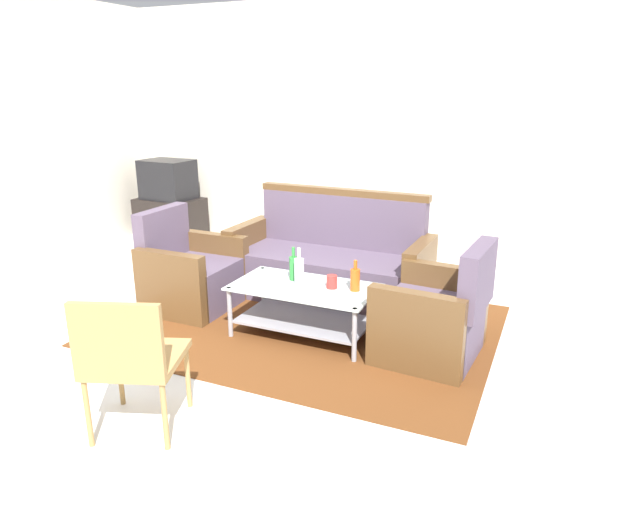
% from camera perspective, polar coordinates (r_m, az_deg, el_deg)
% --- Properties ---
extents(ground_plane, '(14.00, 14.00, 0.00)m').
position_cam_1_polar(ground_plane, '(4.04, -8.15, -10.96)').
color(ground_plane, white).
extents(wall_back, '(6.52, 0.12, 2.80)m').
position_cam_1_polar(wall_back, '(6.38, 6.24, 12.55)').
color(wall_back, silver).
rests_on(wall_back, ground).
extents(rug, '(2.99, 2.16, 0.01)m').
position_cam_1_polar(rug, '(4.60, -1.68, -7.09)').
color(rug, brown).
rests_on(rug, ground).
extents(couch, '(1.81, 0.77, 0.96)m').
position_cam_1_polar(couch, '(5.09, 1.07, -0.94)').
color(couch, '#5B4C60').
rests_on(couch, rug).
extents(armchair_left, '(0.70, 0.76, 0.85)m').
position_cam_1_polar(armchair_left, '(5.02, -12.99, -1.98)').
color(armchair_left, '#5B4C60').
rests_on(armchair_left, rug).
extents(armchair_right, '(0.75, 0.81, 0.85)m').
position_cam_1_polar(armchair_right, '(4.09, 11.62, -6.33)').
color(armchair_right, '#5B4C60').
rests_on(armchair_right, rug).
extents(coffee_table, '(1.10, 0.60, 0.40)m').
position_cam_1_polar(coffee_table, '(4.33, -1.61, -4.86)').
color(coffee_table, silver).
rests_on(coffee_table, rug).
extents(bottle_green, '(0.07, 0.07, 0.27)m').
position_cam_1_polar(bottle_green, '(4.39, -2.70, -1.22)').
color(bottle_green, '#2D8C38').
rests_on(bottle_green, coffee_table).
extents(bottle_clear, '(0.08, 0.08, 0.29)m').
position_cam_1_polar(bottle_clear, '(4.30, -2.14, -1.51)').
color(bottle_clear, silver).
rests_on(bottle_clear, coffee_table).
extents(bottle_orange, '(0.07, 0.07, 0.24)m').
position_cam_1_polar(bottle_orange, '(4.16, 3.60, -2.41)').
color(bottle_orange, '#D85919').
rests_on(bottle_orange, coffee_table).
extents(cup, '(0.08, 0.08, 0.10)m').
position_cam_1_polar(cup, '(4.22, 1.21, -2.69)').
color(cup, red).
rests_on(cup, coffee_table).
extents(tv_stand, '(0.80, 0.50, 0.52)m').
position_cam_1_polar(tv_stand, '(7.34, -14.92, 3.63)').
color(tv_stand, black).
rests_on(tv_stand, ground).
extents(television, '(0.62, 0.48, 0.48)m').
position_cam_1_polar(television, '(7.25, -15.21, 7.48)').
color(television, black).
rests_on(television, tv_stand).
extents(wicker_chair, '(0.62, 0.62, 0.84)m').
position_cam_1_polar(wicker_chair, '(3.22, -18.82, -9.51)').
color(wicker_chair, '#AD844C').
rests_on(wicker_chair, ground).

